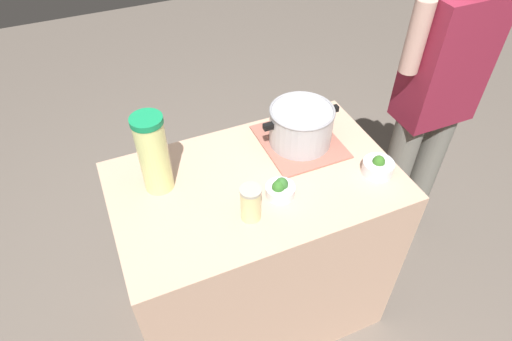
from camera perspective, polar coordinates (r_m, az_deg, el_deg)
The scene contains 9 objects.
ground_plane at distance 2.44m, azimuth 0.00°, elevation -16.95°, with size 8.00×8.00×0.00m, color #6D6258.
counter_slab at distance 2.05m, azimuth 0.00°, elevation -10.53°, with size 1.10×0.68×0.94m, color #CFA589.
dish_cloth at distance 1.86m, azimuth 5.66°, elevation 3.76°, with size 0.31×0.35×0.01m, color #A66455.
cooking_pot at distance 1.80m, azimuth 5.85°, elevation 5.90°, with size 0.33×0.26×0.16m.
lemonade_pitcher at distance 1.60m, azimuth -13.15°, elevation 2.12°, with size 0.11×0.11×0.32m.
mason_jar at distance 1.51m, azimuth -0.68°, elevation -4.26°, with size 0.08×0.08×0.14m.
broccoli_bowl_front at distance 1.62m, azimuth 3.15°, elevation -2.41°, with size 0.11×0.11×0.07m.
broccoli_bowl_center at distance 1.76m, azimuth 15.52°, elevation 0.50°, with size 0.12×0.12×0.08m.
person_cook at distance 2.23m, azimuth 21.84°, elevation 7.58°, with size 0.50×0.20×1.67m.
Camera 1 is at (-0.47, -1.10, 2.13)m, focal length 30.88 mm.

